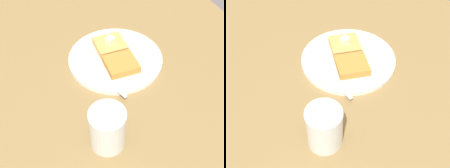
# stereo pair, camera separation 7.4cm
# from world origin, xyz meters

# --- Properties ---
(table_surface) EXTENTS (1.09, 1.09, 0.02)m
(table_surface) POSITION_xyz_m (0.00, 0.00, 0.01)
(table_surface) COLOR olive
(table_surface) RESTS_ON ground
(plate) EXTENTS (0.26, 0.26, 0.01)m
(plate) POSITION_xyz_m (0.02, 0.12, 0.03)
(plate) COLOR white
(plate) RESTS_ON table_surface
(toast_slice_left) EXTENTS (0.08, 0.09, 0.02)m
(toast_slice_left) POSITION_xyz_m (-0.02, 0.12, 0.05)
(toast_slice_left) COLOR tan
(toast_slice_left) RESTS_ON plate
(toast_slice_middle) EXTENTS (0.08, 0.09, 0.02)m
(toast_slice_middle) POSITION_xyz_m (0.06, 0.12, 0.05)
(toast_slice_middle) COLOR #B87B32
(toast_slice_middle) RESTS_ON plate
(butter_pat_primary) EXTENTS (0.03, 0.03, 0.02)m
(butter_pat_primary) POSITION_xyz_m (-0.02, 0.12, 0.07)
(butter_pat_primary) COLOR #F1E8C4
(butter_pat_primary) RESTS_ON toast_slice_left
(fork) EXTENTS (0.16, 0.06, 0.00)m
(fork) POSITION_xyz_m (0.08, 0.06, 0.04)
(fork) COLOR silver
(fork) RESTS_ON plate
(syrup_jar) EXTENTS (0.08, 0.08, 0.10)m
(syrup_jar) POSITION_xyz_m (0.25, -0.01, 0.07)
(syrup_jar) COLOR #381909
(syrup_jar) RESTS_ON table_surface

